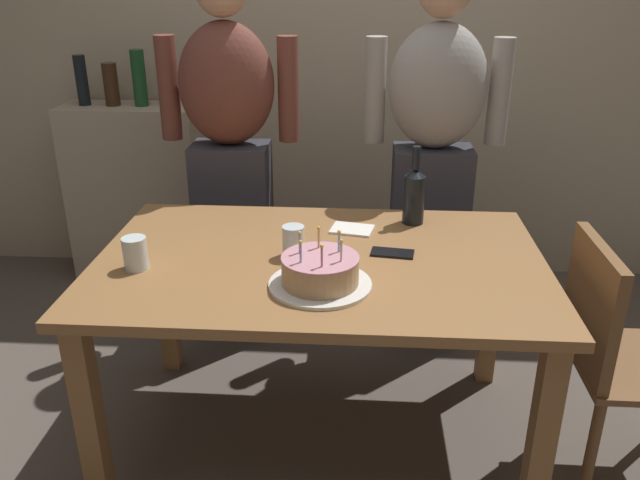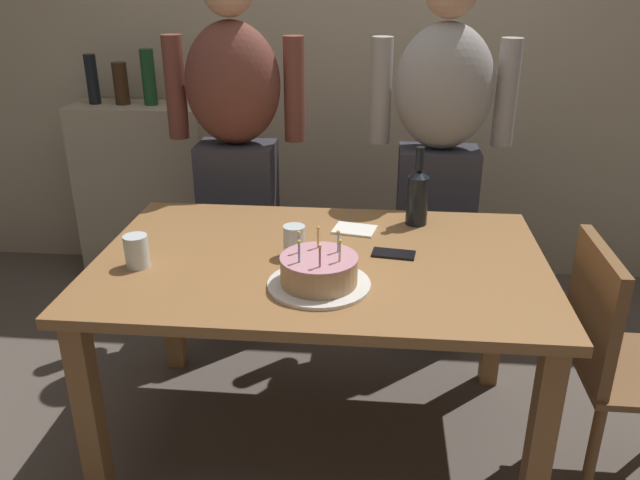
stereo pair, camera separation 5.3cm
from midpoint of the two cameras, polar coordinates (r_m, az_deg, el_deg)
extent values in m
plane|color=#564C44|center=(2.55, -0.63, -16.86)|extent=(10.00, 10.00, 0.00)
cube|color=tan|center=(3.52, 1.28, 17.61)|extent=(5.20, 0.10, 2.60)
cube|color=olive|center=(2.16, -0.71, -2.01)|extent=(1.50, 0.96, 0.03)
cube|color=olive|center=(2.17, -20.42, -14.92)|extent=(0.07, 0.07, 0.70)
cube|color=olive|center=(2.07, 18.34, -16.66)|extent=(0.07, 0.07, 0.70)
cube|color=olive|center=(2.81, -14.01, -4.84)|extent=(0.07, 0.07, 0.70)
cube|color=olive|center=(2.74, 14.44, -5.71)|extent=(0.07, 0.07, 0.70)
cylinder|color=white|center=(1.96, -0.76, -3.96)|extent=(0.32, 0.32, 0.01)
cylinder|color=tan|center=(1.94, -0.77, -2.75)|extent=(0.23, 0.23, 0.08)
cylinder|color=#D18E9E|center=(1.92, -0.77, -1.59)|extent=(0.24, 0.24, 0.01)
cylinder|color=pink|center=(1.85, -0.66, -1.58)|extent=(0.01, 0.01, 0.06)
sphere|color=#F9C64C|center=(1.83, -0.67, -0.55)|extent=(0.01, 0.01, 0.01)
cylinder|color=beige|center=(1.88, 1.09, -1.09)|extent=(0.01, 0.01, 0.06)
sphere|color=#F9C64C|center=(1.87, 1.10, -0.08)|extent=(0.01, 0.01, 0.01)
cylinder|color=#93B7DB|center=(1.94, 0.92, -0.26)|extent=(0.01, 0.01, 0.06)
sphere|color=#F9C64C|center=(1.93, 0.92, 0.72)|extent=(0.01, 0.01, 0.01)
cylinder|color=#EAB266|center=(1.97, -0.89, 0.09)|extent=(0.01, 0.01, 0.06)
sphere|color=#F9C64C|center=(1.96, -0.90, 1.06)|extent=(0.01, 0.01, 0.01)
cylinder|color=pink|center=(1.94, -2.59, -0.36)|extent=(0.01, 0.01, 0.06)
sphere|color=#F9C64C|center=(1.92, -2.61, 0.63)|extent=(0.01, 0.01, 0.01)
cylinder|color=#93B7DB|center=(1.88, -2.54, -1.19)|extent=(0.01, 0.01, 0.06)
sphere|color=#F9C64C|center=(1.86, -2.56, -0.18)|extent=(0.01, 0.01, 0.01)
cylinder|color=silver|center=(2.14, -3.09, -0.13)|extent=(0.07, 0.07, 0.11)
cylinder|color=silver|center=(2.14, -16.78, -1.14)|extent=(0.08, 0.08, 0.11)
cylinder|color=black|center=(2.43, 7.71, 3.56)|extent=(0.08, 0.08, 0.18)
cone|color=black|center=(2.40, 7.85, 5.95)|extent=(0.08, 0.08, 0.03)
cylinder|color=black|center=(2.38, 7.92, 7.25)|extent=(0.03, 0.03, 0.09)
cube|color=black|center=(2.19, 5.76, -1.15)|extent=(0.15, 0.09, 0.01)
cube|color=white|center=(2.37, 2.23, 0.96)|extent=(0.17, 0.14, 0.01)
cube|color=#33333D|center=(3.03, -8.04, -0.03)|extent=(0.34, 0.23, 0.92)
ellipsoid|color=brown|center=(2.82, -8.87, 13.52)|extent=(0.41, 0.27, 0.52)
cylinder|color=brown|center=(2.81, -3.38, 13.18)|extent=(0.09, 0.09, 0.44)
cylinder|color=brown|center=(2.92, -13.82, 12.95)|extent=(0.09, 0.09, 0.44)
cube|color=#33333D|center=(2.98, 8.96, -0.48)|extent=(0.34, 0.23, 0.92)
ellipsoid|color=#9E9993|center=(2.77, 9.89, 13.29)|extent=(0.41, 0.27, 0.52)
cylinder|color=#9E9993|center=(2.84, 15.14, 12.55)|extent=(0.09, 0.09, 0.44)
cylinder|color=#9E9993|center=(2.79, 4.35, 13.08)|extent=(0.09, 0.09, 0.44)
cube|color=brown|center=(2.16, 22.34, -5.38)|extent=(0.04, 0.40, 0.40)
cylinder|color=brown|center=(2.26, 22.20, -17.59)|extent=(0.04, 0.04, 0.45)
cylinder|color=brown|center=(2.53, 19.82, -12.37)|extent=(0.04, 0.04, 0.45)
cube|color=tan|center=(3.69, -16.24, 3.98)|extent=(0.72, 0.30, 0.97)
cylinder|color=black|center=(3.63, -20.81, 13.12)|extent=(0.06, 0.06, 0.25)
cylinder|color=#382314|center=(3.58, -18.48, 12.97)|extent=(0.08, 0.08, 0.22)
cylinder|color=#194723|center=(3.52, -16.19, 13.65)|extent=(0.07, 0.07, 0.28)
cylinder|color=#382314|center=(3.48, -13.71, 13.26)|extent=(0.07, 0.07, 0.22)
camera|label=1|loc=(0.03, -90.75, -0.32)|focal=36.04mm
camera|label=2|loc=(0.03, 89.25, 0.32)|focal=36.04mm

